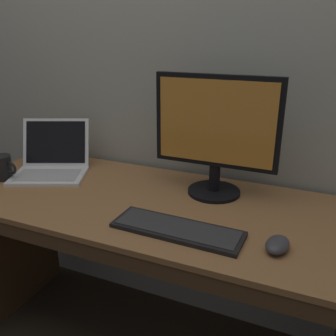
{
  "coord_description": "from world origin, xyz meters",
  "views": [
    {
      "loc": [
        0.56,
        -1.11,
        1.34
      ],
      "look_at": [
        0.08,
        0.0,
        0.89
      ],
      "focal_mm": 38.84,
      "sensor_mm": 36.0,
      "label": 1
    }
  ],
  "objects_px": {
    "laptop_white": "(51,164)",
    "computer_mouse": "(277,245)",
    "coffee_mug": "(1,167)",
    "wired_keyboard": "(177,229)",
    "external_monitor": "(216,132)"
  },
  "relations": [
    {
      "from": "laptop_white",
      "to": "coffee_mug",
      "type": "height_order",
      "value": "laptop_white"
    },
    {
      "from": "wired_keyboard",
      "to": "coffee_mug",
      "type": "xyz_separation_m",
      "value": [
        -0.85,
        0.11,
        0.04
      ]
    },
    {
      "from": "laptop_white",
      "to": "coffee_mug",
      "type": "xyz_separation_m",
      "value": [
        -0.15,
        -0.13,
        0.01
      ]
    },
    {
      "from": "laptop_white",
      "to": "external_monitor",
      "type": "bearing_deg",
      "value": 5.64
    },
    {
      "from": "computer_mouse",
      "to": "coffee_mug",
      "type": "height_order",
      "value": "coffee_mug"
    },
    {
      "from": "coffee_mug",
      "to": "computer_mouse",
      "type": "bearing_deg",
      "value": -4.74
    },
    {
      "from": "computer_mouse",
      "to": "wired_keyboard",
      "type": "bearing_deg",
      "value": -168.64
    },
    {
      "from": "external_monitor",
      "to": "wired_keyboard",
      "type": "bearing_deg",
      "value": -94.06
    },
    {
      "from": "laptop_white",
      "to": "wired_keyboard",
      "type": "height_order",
      "value": "laptop_white"
    },
    {
      "from": "external_monitor",
      "to": "wired_keyboard",
      "type": "xyz_separation_m",
      "value": [
        -0.02,
        -0.32,
        -0.24
      ]
    },
    {
      "from": "laptop_white",
      "to": "coffee_mug",
      "type": "distance_m",
      "value": 0.2
    },
    {
      "from": "laptop_white",
      "to": "external_monitor",
      "type": "height_order",
      "value": "external_monitor"
    },
    {
      "from": "coffee_mug",
      "to": "laptop_white",
      "type": "bearing_deg",
      "value": 41.35
    },
    {
      "from": "computer_mouse",
      "to": "laptop_white",
      "type": "bearing_deg",
      "value": 175.55
    },
    {
      "from": "laptop_white",
      "to": "computer_mouse",
      "type": "relative_size",
      "value": 3.89
    }
  ]
}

